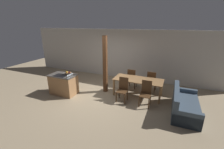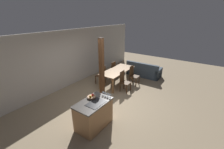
{
  "view_description": "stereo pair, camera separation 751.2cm",
  "coord_description": "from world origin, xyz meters",
  "px_view_note": "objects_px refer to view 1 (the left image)",
  "views": [
    {
      "loc": [
        2.93,
        -5.28,
        3.0
      ],
      "look_at": [
        0.6,
        0.2,
        0.95
      ],
      "focal_mm": 24.0,
      "sensor_mm": 36.0,
      "label": 1
    },
    {
      "loc": [
        -4.28,
        -3.17,
        3.34
      ],
      "look_at": [
        0.6,
        0.2,
        0.95
      ],
      "focal_mm": 24.0,
      "sensor_mm": 36.0,
      "label": 2
    }
  ],
  "objects_px": {
    "kitchen_island": "(64,84)",
    "wine_glass_near": "(67,76)",
    "fruit_bowl": "(68,73)",
    "dining_table": "(138,81)",
    "wine_glass_far": "(70,74)",
    "wine_glass_middle": "(69,75)",
    "wine_glass_end": "(72,73)",
    "couch": "(184,105)",
    "dining_chair_near_left": "(123,89)",
    "dining_chair_near_right": "(146,93)",
    "dining_chair_far_right": "(151,81)",
    "dining_chair_far_left": "(132,78)",
    "timber_post": "(105,65)"
  },
  "relations": [
    {
      "from": "wine_glass_middle",
      "to": "dining_chair_far_left",
      "type": "bearing_deg",
      "value": 42.55
    },
    {
      "from": "wine_glass_near",
      "to": "timber_post",
      "type": "xyz_separation_m",
      "value": [
        1.11,
        1.2,
        0.25
      ]
    },
    {
      "from": "wine_glass_near",
      "to": "wine_glass_middle",
      "type": "distance_m",
      "value": 0.09
    },
    {
      "from": "dining_chair_far_right",
      "to": "fruit_bowl",
      "type": "bearing_deg",
      "value": 24.76
    },
    {
      "from": "dining_table",
      "to": "couch",
      "type": "xyz_separation_m",
      "value": [
        1.81,
        -0.64,
        -0.39
      ]
    },
    {
      "from": "dining_table",
      "to": "dining_chair_near_left",
      "type": "relative_size",
      "value": 2.12
    },
    {
      "from": "kitchen_island",
      "to": "couch",
      "type": "relative_size",
      "value": 0.61
    },
    {
      "from": "wine_glass_near",
      "to": "wine_glass_far",
      "type": "relative_size",
      "value": 1.0
    },
    {
      "from": "wine_glass_middle",
      "to": "kitchen_island",
      "type": "bearing_deg",
      "value": 159.65
    },
    {
      "from": "wine_glass_end",
      "to": "dining_chair_far_right",
      "type": "distance_m",
      "value": 3.53
    },
    {
      "from": "dining_chair_near_left",
      "to": "timber_post",
      "type": "xyz_separation_m",
      "value": [
        -1.0,
        0.49,
        0.76
      ]
    },
    {
      "from": "dining_table",
      "to": "fruit_bowl",
      "type": "bearing_deg",
      "value": -162.86
    },
    {
      "from": "kitchen_island",
      "to": "dining_table",
      "type": "relative_size",
      "value": 0.57
    },
    {
      "from": "wine_glass_middle",
      "to": "dining_chair_far_right",
      "type": "relative_size",
      "value": 0.15
    },
    {
      "from": "wine_glass_near",
      "to": "timber_post",
      "type": "bearing_deg",
      "value": 47.42
    },
    {
      "from": "dining_chair_far_left",
      "to": "couch",
      "type": "height_order",
      "value": "dining_chair_far_left"
    },
    {
      "from": "wine_glass_end",
      "to": "fruit_bowl",
      "type": "bearing_deg",
      "value": 151.44
    },
    {
      "from": "fruit_bowl",
      "to": "wine_glass_near",
      "type": "distance_m",
      "value": 0.59
    },
    {
      "from": "wine_glass_middle",
      "to": "timber_post",
      "type": "xyz_separation_m",
      "value": [
        1.11,
        1.11,
        0.25
      ]
    },
    {
      "from": "wine_glass_near",
      "to": "couch",
      "type": "relative_size",
      "value": 0.08
    },
    {
      "from": "timber_post",
      "to": "wine_glass_middle",
      "type": "bearing_deg",
      "value": -134.9
    },
    {
      "from": "fruit_bowl",
      "to": "timber_post",
      "type": "height_order",
      "value": "timber_post"
    },
    {
      "from": "couch",
      "to": "dining_table",
      "type": "bearing_deg",
      "value": 69.96
    },
    {
      "from": "wine_glass_far",
      "to": "dining_chair_far_right",
      "type": "relative_size",
      "value": 0.15
    },
    {
      "from": "kitchen_island",
      "to": "fruit_bowl",
      "type": "xyz_separation_m",
      "value": [
        0.15,
        0.19,
        0.49
      ]
    },
    {
      "from": "wine_glass_middle",
      "to": "wine_glass_end",
      "type": "xyz_separation_m",
      "value": [
        0.0,
        0.19,
        0.0
      ]
    },
    {
      "from": "wine_glass_near",
      "to": "dining_chair_far_left",
      "type": "height_order",
      "value": "wine_glass_near"
    },
    {
      "from": "dining_table",
      "to": "dining_chair_near_right",
      "type": "distance_m",
      "value": 0.82
    },
    {
      "from": "dining_table",
      "to": "dining_chair_near_left",
      "type": "height_order",
      "value": "dining_chair_near_left"
    },
    {
      "from": "fruit_bowl",
      "to": "dining_chair_far_left",
      "type": "height_order",
      "value": "fruit_bowl"
    },
    {
      "from": "dining_chair_near_left",
      "to": "dining_chair_near_right",
      "type": "relative_size",
      "value": 1.0
    },
    {
      "from": "fruit_bowl",
      "to": "wine_glass_near",
      "type": "xyz_separation_m",
      "value": [
        0.35,
        -0.47,
        0.08
      ]
    },
    {
      "from": "dining_chair_far_left",
      "to": "couch",
      "type": "bearing_deg",
      "value": 150.17
    },
    {
      "from": "dining_table",
      "to": "dining_chair_far_right",
      "type": "distance_m",
      "value": 0.82
    },
    {
      "from": "wine_glass_near",
      "to": "timber_post",
      "type": "distance_m",
      "value": 1.65
    },
    {
      "from": "kitchen_island",
      "to": "timber_post",
      "type": "relative_size",
      "value": 0.46
    },
    {
      "from": "dining_table",
      "to": "dining_chair_far_left",
      "type": "bearing_deg",
      "value": 124.96
    },
    {
      "from": "dining_table",
      "to": "wine_glass_far",
      "type": "bearing_deg",
      "value": -155.26
    },
    {
      "from": "kitchen_island",
      "to": "wine_glass_near",
      "type": "relative_size",
      "value": 7.76
    },
    {
      "from": "wine_glass_near",
      "to": "dining_chair_far_left",
      "type": "bearing_deg",
      "value": 43.91
    },
    {
      "from": "dining_chair_near_right",
      "to": "couch",
      "type": "distance_m",
      "value": 1.37
    },
    {
      "from": "fruit_bowl",
      "to": "wine_glass_end",
      "type": "distance_m",
      "value": 0.4
    },
    {
      "from": "dining_chair_near_right",
      "to": "timber_post",
      "type": "height_order",
      "value": "timber_post"
    },
    {
      "from": "wine_glass_far",
      "to": "dining_chair_near_left",
      "type": "xyz_separation_m",
      "value": [
        2.11,
        0.52,
        -0.52
      ]
    },
    {
      "from": "fruit_bowl",
      "to": "dining_chair_near_left",
      "type": "bearing_deg",
      "value": 5.62
    },
    {
      "from": "dining_chair_far_left",
      "to": "kitchen_island",
      "type": "bearing_deg",
      "value": 33.85
    },
    {
      "from": "wine_glass_near",
      "to": "wine_glass_end",
      "type": "distance_m",
      "value": 0.28
    },
    {
      "from": "dining_chair_near_left",
      "to": "dining_chair_far_left",
      "type": "distance_m",
      "value": 1.31
    },
    {
      "from": "kitchen_island",
      "to": "wine_glass_far",
      "type": "xyz_separation_m",
      "value": [
        0.5,
        -0.09,
        0.56
      ]
    },
    {
      "from": "wine_glass_near",
      "to": "dining_chair_far_right",
      "type": "relative_size",
      "value": 0.15
    }
  ]
}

